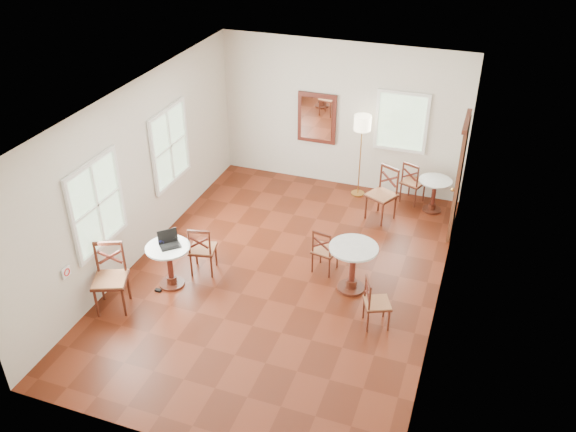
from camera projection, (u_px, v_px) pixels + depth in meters
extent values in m
plane|color=#5B200F|center=(282.00, 276.00, 9.99)|extent=(7.00, 7.00, 0.00)
cube|color=beige|center=(342.00, 116.00, 12.03)|extent=(5.00, 0.02, 3.00)
cube|color=beige|center=(168.00, 351.00, 6.40)|extent=(5.00, 0.02, 3.00)
cube|color=beige|center=(139.00, 173.00, 9.93)|extent=(0.02, 7.00, 3.00)
cube|color=beige|center=(448.00, 227.00, 8.50)|extent=(0.02, 7.00, 3.00)
cube|color=white|center=(281.00, 104.00, 8.44)|extent=(5.00, 7.00, 0.02)
cube|color=#532B17|center=(459.00, 180.00, 10.68)|extent=(0.06, 0.90, 2.10)
cube|color=#4B1F12|center=(467.00, 121.00, 10.12)|extent=(0.08, 1.02, 0.08)
sphere|color=#BF8C3F|center=(453.00, 190.00, 10.47)|extent=(0.07, 0.07, 0.07)
cube|color=#541E16|center=(317.00, 118.00, 12.20)|extent=(0.80, 0.05, 1.05)
cube|color=white|center=(316.00, 119.00, 12.17)|extent=(0.64, 0.02, 0.88)
cube|color=white|center=(66.00, 272.00, 8.51)|extent=(0.02, 0.16, 0.16)
torus|color=red|center=(67.00, 272.00, 8.51)|extent=(0.02, 0.12, 0.12)
cube|color=white|center=(97.00, 205.00, 8.93)|extent=(0.06, 1.22, 1.42)
cube|color=white|center=(170.00, 146.00, 10.70)|extent=(0.06, 1.22, 1.42)
cube|color=white|center=(401.00, 122.00, 11.64)|extent=(1.02, 0.06, 1.22)
cylinder|color=#4B1F12|center=(172.00, 283.00, 9.80)|extent=(0.40, 0.40, 0.04)
cylinder|color=#4B1F12|center=(172.00, 280.00, 9.76)|extent=(0.16, 0.16, 0.12)
cylinder|color=#541E16|center=(170.00, 264.00, 9.60)|extent=(0.09, 0.09, 0.60)
cylinder|color=#4B1F12|center=(168.00, 250.00, 9.46)|extent=(0.14, 0.14, 0.06)
cylinder|color=silver|center=(168.00, 247.00, 9.43)|extent=(0.70, 0.70, 0.03)
cylinder|color=#4B1F12|center=(351.00, 288.00, 9.71)|extent=(0.44, 0.44, 0.04)
cylinder|color=#4B1F12|center=(351.00, 283.00, 9.66)|extent=(0.18, 0.18, 0.13)
cylinder|color=#541E16|center=(352.00, 267.00, 9.49)|extent=(0.10, 0.10, 0.66)
cylinder|color=#4B1F12|center=(354.00, 250.00, 9.33)|extent=(0.15, 0.15, 0.07)
cylinder|color=silver|center=(354.00, 248.00, 9.30)|extent=(0.77, 0.77, 0.03)
cylinder|color=#4B1F12|center=(432.00, 209.00, 11.82)|extent=(0.36, 0.36, 0.04)
cylinder|color=#4B1F12|center=(432.00, 206.00, 11.78)|extent=(0.14, 0.14, 0.11)
cylinder|color=#541E16|center=(434.00, 194.00, 11.64)|extent=(0.08, 0.08, 0.54)
cylinder|color=#4B1F12|center=(435.00, 183.00, 11.51)|extent=(0.13, 0.13, 0.05)
cylinder|color=silver|center=(436.00, 181.00, 11.49)|extent=(0.63, 0.63, 0.03)
cylinder|color=#4B1F12|center=(216.00, 255.00, 10.16)|extent=(0.03, 0.03, 0.42)
cylinder|color=#4B1F12|center=(212.00, 267.00, 9.87)|extent=(0.03, 0.03, 0.42)
cylinder|color=#4B1F12|center=(196.00, 254.00, 10.19)|extent=(0.03, 0.03, 0.42)
cylinder|color=#4B1F12|center=(191.00, 265.00, 9.90)|extent=(0.03, 0.03, 0.42)
cube|color=#4B1F12|center=(203.00, 249.00, 9.92)|extent=(0.50, 0.50, 0.03)
cube|color=#935B3B|center=(203.00, 249.00, 9.91)|extent=(0.47, 0.47, 0.04)
cylinder|color=#4B1F12|center=(210.00, 244.00, 9.64)|extent=(0.03, 0.03, 0.47)
cylinder|color=#4B1F12|center=(189.00, 243.00, 9.67)|extent=(0.03, 0.03, 0.47)
cube|color=#4B1F12|center=(198.00, 232.00, 9.54)|extent=(0.36, 0.11, 0.05)
cube|color=#541E16|center=(199.00, 243.00, 9.65)|extent=(0.30, 0.09, 0.21)
cube|color=#541E16|center=(199.00, 243.00, 9.65)|extent=(0.30, 0.09, 0.21)
cylinder|color=#4B1F12|center=(96.00, 303.00, 9.01)|extent=(0.04, 0.04, 0.51)
cylinder|color=#4B1F12|center=(102.00, 286.00, 9.36)|extent=(0.04, 0.04, 0.51)
cylinder|color=#4B1F12|center=(124.00, 302.00, 9.03)|extent=(0.04, 0.04, 0.51)
cylinder|color=#4B1F12|center=(128.00, 286.00, 9.38)|extent=(0.04, 0.04, 0.51)
cube|color=#4B1F12|center=(110.00, 281.00, 9.06)|extent=(0.65, 0.65, 0.03)
cube|color=#935B3B|center=(110.00, 280.00, 9.05)|extent=(0.62, 0.62, 0.05)
cylinder|color=#4B1F12|center=(96.00, 258.00, 9.08)|extent=(0.04, 0.04, 0.56)
cylinder|color=#4B1F12|center=(124.00, 257.00, 9.10)|extent=(0.04, 0.04, 0.56)
cube|color=#4B1F12|center=(107.00, 243.00, 8.95)|extent=(0.41, 0.20, 0.06)
cube|color=#541E16|center=(110.00, 257.00, 9.08)|extent=(0.35, 0.17, 0.25)
cube|color=#541E16|center=(110.00, 257.00, 9.08)|extent=(0.35, 0.17, 0.25)
cylinder|color=#4B1F12|center=(337.00, 258.00, 10.10)|extent=(0.03, 0.03, 0.39)
cylinder|color=#4B1F12|center=(329.00, 268.00, 9.87)|extent=(0.03, 0.03, 0.39)
cylinder|color=#4B1F12|center=(321.00, 253.00, 10.23)|extent=(0.03, 0.03, 0.39)
cylinder|color=#4B1F12|center=(312.00, 262.00, 10.00)|extent=(0.03, 0.03, 0.39)
cube|color=#4B1F12|center=(325.00, 251.00, 9.95)|extent=(0.44, 0.44, 0.03)
cube|color=#935B3B|center=(325.00, 250.00, 9.94)|extent=(0.42, 0.42, 0.03)
cylinder|color=#4B1F12|center=(330.00, 247.00, 9.66)|extent=(0.03, 0.03, 0.43)
cylinder|color=#4B1F12|center=(313.00, 242.00, 9.79)|extent=(0.03, 0.03, 0.43)
cube|color=#4B1F12|center=(322.00, 234.00, 9.62)|extent=(0.33, 0.09, 0.04)
cube|color=#541E16|center=(321.00, 244.00, 9.72)|extent=(0.28, 0.07, 0.19)
cube|color=#541E16|center=(321.00, 244.00, 9.72)|extent=(0.28, 0.07, 0.19)
cylinder|color=#4B1F12|center=(389.00, 320.00, 8.77)|extent=(0.03, 0.03, 0.38)
cylinder|color=#4B1F12|center=(368.00, 322.00, 8.75)|extent=(0.03, 0.03, 0.38)
cylinder|color=#4B1F12|center=(384.00, 307.00, 9.04)|extent=(0.03, 0.03, 0.38)
cylinder|color=#4B1F12|center=(364.00, 308.00, 9.02)|extent=(0.03, 0.03, 0.38)
cube|color=#4B1F12|center=(377.00, 304.00, 8.79)|extent=(0.50, 0.50, 0.03)
cube|color=#935B3B|center=(377.00, 303.00, 8.79)|extent=(0.47, 0.47, 0.03)
cylinder|color=#4B1F12|center=(370.00, 300.00, 8.54)|extent=(0.03, 0.03, 0.43)
cylinder|color=#4B1F12|center=(366.00, 286.00, 8.80)|extent=(0.03, 0.03, 0.43)
cube|color=#4B1F12|center=(369.00, 282.00, 8.57)|extent=(0.16, 0.31, 0.04)
cube|color=#541E16|center=(368.00, 292.00, 8.67)|extent=(0.13, 0.26, 0.19)
cube|color=#541E16|center=(368.00, 292.00, 8.67)|extent=(0.13, 0.26, 0.19)
cylinder|color=#4B1F12|center=(424.00, 192.00, 12.04)|extent=(0.03, 0.03, 0.42)
cylinder|color=#4B1F12|center=(415.00, 198.00, 11.83)|extent=(0.03, 0.03, 0.42)
cylinder|color=#4B1F12|center=(409.00, 186.00, 12.23)|extent=(0.03, 0.03, 0.42)
cylinder|color=#4B1F12|center=(400.00, 192.00, 12.02)|extent=(0.03, 0.03, 0.42)
cube|color=#4B1F12|center=(413.00, 183.00, 11.92)|extent=(0.53, 0.53, 0.03)
cube|color=#935B3B|center=(413.00, 182.00, 11.91)|extent=(0.50, 0.50, 0.04)
cylinder|color=#4B1F12|center=(418.00, 178.00, 11.60)|extent=(0.03, 0.03, 0.46)
cylinder|color=#4B1F12|center=(403.00, 173.00, 11.79)|extent=(0.03, 0.03, 0.46)
cube|color=#4B1F12|center=(411.00, 165.00, 11.58)|extent=(0.34, 0.16, 0.05)
cube|color=#541E16|center=(410.00, 175.00, 11.69)|extent=(0.29, 0.13, 0.20)
cube|color=#541E16|center=(410.00, 175.00, 11.69)|extent=(0.29, 0.13, 0.20)
cylinder|color=#4B1F12|center=(366.00, 207.00, 11.45)|extent=(0.04, 0.04, 0.49)
cylinder|color=#4B1F12|center=(379.00, 200.00, 11.68)|extent=(0.04, 0.04, 0.49)
cylinder|color=#4B1F12|center=(382.00, 215.00, 11.21)|extent=(0.04, 0.04, 0.49)
cylinder|color=#4B1F12|center=(395.00, 207.00, 11.44)|extent=(0.04, 0.04, 0.49)
cube|color=#4B1F12|center=(381.00, 196.00, 11.32)|extent=(0.64, 0.64, 0.03)
cube|color=#935B3B|center=(382.00, 195.00, 11.31)|extent=(0.61, 0.61, 0.04)
cylinder|color=#4B1F12|center=(381.00, 176.00, 11.42)|extent=(0.04, 0.04, 0.54)
cylinder|color=#4B1F12|center=(398.00, 183.00, 11.18)|extent=(0.04, 0.04, 0.54)
cube|color=#4B1F12|center=(390.00, 168.00, 11.17)|extent=(0.39, 0.22, 0.05)
cube|color=#541E16|center=(389.00, 179.00, 11.29)|extent=(0.33, 0.18, 0.24)
cube|color=#541E16|center=(389.00, 179.00, 11.29)|extent=(0.33, 0.18, 0.24)
cylinder|color=#BF8C3F|center=(358.00, 193.00, 12.38)|extent=(0.27, 0.27, 0.03)
cylinder|color=#BF8C3F|center=(360.00, 160.00, 11.98)|extent=(0.02, 0.02, 1.56)
cylinder|color=beige|center=(363.00, 123.00, 11.58)|extent=(0.33, 0.33, 0.29)
cube|color=black|center=(170.00, 246.00, 9.44)|extent=(0.38, 0.38, 0.02)
cube|color=black|center=(170.00, 245.00, 9.43)|extent=(0.28, 0.27, 0.00)
cube|color=black|center=(168.00, 236.00, 9.47)|extent=(0.27, 0.27, 0.21)
cube|color=silver|center=(168.00, 236.00, 9.47)|extent=(0.23, 0.23, 0.17)
ellipsoid|color=black|center=(171.00, 238.00, 9.59)|extent=(0.12, 0.10, 0.04)
cylinder|color=#0F1135|center=(160.00, 242.00, 9.47)|extent=(0.07, 0.07, 0.08)
torus|color=#0F1135|center=(162.00, 242.00, 9.46)|extent=(0.05, 0.01, 0.05)
cylinder|color=white|center=(175.00, 239.00, 9.54)|extent=(0.06, 0.06, 0.09)
cube|color=black|center=(158.00, 290.00, 9.65)|extent=(0.10, 0.06, 0.04)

